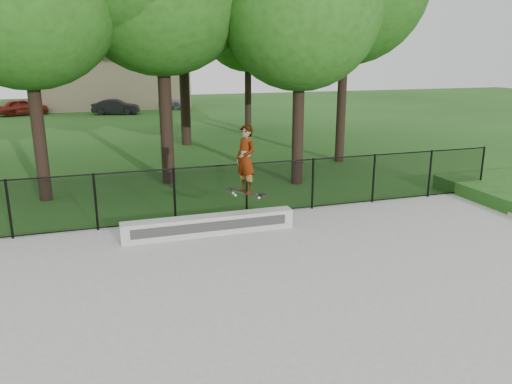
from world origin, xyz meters
TOP-DOWN VIEW (x-y plane):
  - ground at (0.00, 0.00)m, footprint 100.00×100.00m
  - concrete_slab at (0.00, 0.00)m, footprint 14.00×12.00m
  - grind_ledge at (-1.34, 4.70)m, footprint 4.32×0.40m
  - car_a at (-8.89, 34.29)m, footprint 3.83×2.47m
  - car_b at (-2.23, 32.72)m, footprint 3.30×1.95m
  - car_c at (1.70, 35.65)m, footprint 4.16×2.92m
  - skater_airborne at (-0.46, 4.42)m, footprint 0.80×0.71m
  - chainlink_fence at (0.00, 5.90)m, footprint 16.06×0.06m
  - distant_building at (-2.00, 38.00)m, footprint 12.40×6.40m

SIDE VIEW (x-z plane):
  - ground at x=0.00m, z-range 0.00..0.00m
  - concrete_slab at x=0.00m, z-range 0.00..0.06m
  - grind_ledge at x=-1.34m, z-range 0.06..0.55m
  - car_b at x=-2.23m, z-range 0.00..1.13m
  - car_c at x=1.70m, z-range 0.00..1.20m
  - car_a at x=-8.89m, z-range 0.00..1.22m
  - chainlink_fence at x=0.00m, z-range 0.06..1.56m
  - skater_airborne at x=-0.46m, z-range 1.01..2.88m
  - distant_building at x=-2.00m, z-range 0.01..4.31m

